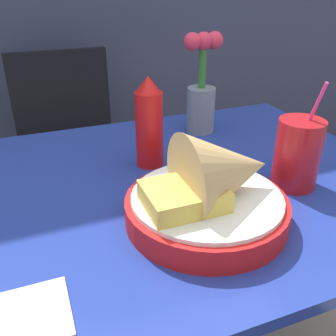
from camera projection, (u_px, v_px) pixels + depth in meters
dining_table at (148, 221)px, 0.86m from camera, size 1.18×0.81×0.72m
chair_far_window at (69, 139)px, 1.56m from camera, size 0.40×0.40×0.87m
food_basket at (214, 191)px, 0.68m from camera, size 0.30×0.30×0.18m
ketchup_bottle at (149, 123)px, 0.86m from camera, size 0.06×0.06×0.21m
drink_cup at (297, 156)px, 0.79m from camera, size 0.10×0.10×0.23m
flower_vase at (201, 91)px, 1.05m from camera, size 0.11×0.08×0.28m
napkin at (18, 319)px, 0.49m from camera, size 0.14×0.11×0.01m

